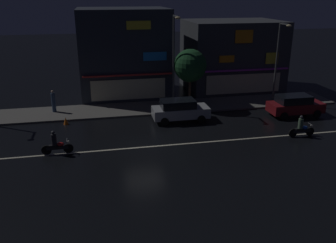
% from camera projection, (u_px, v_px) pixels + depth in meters
% --- Properties ---
extents(ground_plane, '(140.00, 140.00, 0.00)m').
position_uv_depth(ground_plane, '(144.00, 147.00, 22.76)').
color(ground_plane, black).
extents(lane_divider_stripe, '(34.16, 0.16, 0.01)m').
position_uv_depth(lane_divider_stripe, '(144.00, 147.00, 22.76)').
color(lane_divider_stripe, beige).
rests_on(lane_divider_stripe, ground).
extents(sidewalk_far, '(35.96, 3.74, 0.14)m').
position_uv_depth(sidewalk_far, '(131.00, 109.00, 29.99)').
color(sidewalk_far, '#5B5954').
rests_on(sidewalk_far, ground).
extents(storefront_left_block, '(9.11, 7.01, 6.79)m').
position_uv_depth(storefront_left_block, '(232.00, 55.00, 35.74)').
color(storefront_left_block, '#383A3F').
rests_on(storefront_left_block, ground).
extents(storefront_center_block, '(8.18, 6.74, 8.03)m').
position_uv_depth(storefront_center_block, '(124.00, 53.00, 33.39)').
color(storefront_center_block, '#2D333D').
rests_on(storefront_center_block, ground).
extents(streetlamp_mid, '(0.44, 1.64, 7.60)m').
position_uv_depth(streetlamp_mid, '(174.00, 55.00, 28.66)').
color(streetlamp_mid, '#47494C').
rests_on(streetlamp_mid, sidewalk_far).
extents(streetlamp_east, '(0.44, 1.64, 6.89)m').
position_uv_depth(streetlamp_east, '(278.00, 56.00, 30.25)').
color(streetlamp_east, '#47494C').
rests_on(streetlamp_east, sidewalk_far).
extents(pedestrian_on_sidewalk, '(0.32, 0.32, 1.80)m').
position_uv_depth(pedestrian_on_sidewalk, '(54.00, 102.00, 28.85)').
color(pedestrian_on_sidewalk, '#334766').
rests_on(pedestrian_on_sidewalk, sidewalk_far).
extents(street_tree, '(2.74, 2.74, 4.85)m').
position_uv_depth(street_tree, '(190.00, 66.00, 29.52)').
color(street_tree, '#473323').
rests_on(street_tree, sidewalk_far).
extents(parked_car_near_kerb, '(4.30, 1.98, 1.67)m').
position_uv_depth(parked_car_near_kerb, '(295.00, 105.00, 28.43)').
color(parked_car_near_kerb, maroon).
rests_on(parked_car_near_kerb, ground).
extents(parked_car_trailing, '(4.30, 1.98, 1.67)m').
position_uv_depth(parked_car_trailing, '(180.00, 110.00, 27.23)').
color(parked_car_trailing, '#9EA0A5').
rests_on(parked_car_trailing, ground).
extents(motorcycle_lead, '(1.90, 0.60, 1.52)m').
position_uv_depth(motorcycle_lead, '(301.00, 128.00, 24.28)').
color(motorcycle_lead, black).
rests_on(motorcycle_lead, ground).
extents(motorcycle_following, '(1.90, 0.60, 1.52)m').
position_uv_depth(motorcycle_following, '(56.00, 144.00, 21.63)').
color(motorcycle_following, black).
rests_on(motorcycle_following, ground).
extents(traffic_cone, '(0.36, 0.36, 0.55)m').
position_uv_depth(traffic_cone, '(66.00, 121.00, 26.64)').
color(traffic_cone, orange).
rests_on(traffic_cone, ground).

